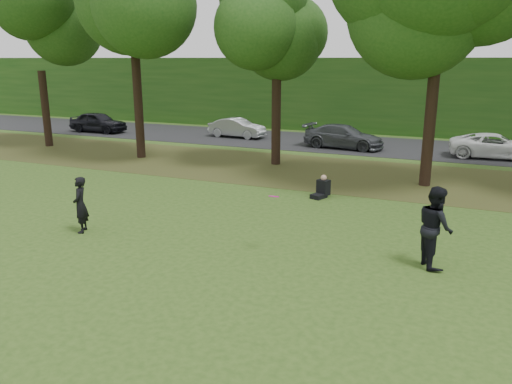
% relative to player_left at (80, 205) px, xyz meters
% --- Properties ---
extents(ground, '(120.00, 120.00, 0.00)m').
position_rel_player_left_xyz_m(ground, '(4.80, -2.55, -0.83)').
color(ground, '#2D4B17').
rests_on(ground, ground).
extents(leaf_litter, '(60.00, 7.00, 0.01)m').
position_rel_player_left_xyz_m(leaf_litter, '(4.80, 10.45, -0.82)').
color(leaf_litter, '#483319').
rests_on(leaf_litter, ground).
extents(street, '(70.00, 7.00, 0.02)m').
position_rel_player_left_xyz_m(street, '(4.80, 18.45, -0.82)').
color(street, black).
rests_on(street, ground).
extents(far_hedge, '(70.00, 3.00, 5.00)m').
position_rel_player_left_xyz_m(far_hedge, '(4.80, 24.45, 1.67)').
color(far_hedge, '#1D4814').
rests_on(far_hedge, ground).
extents(player_left, '(0.63, 0.72, 1.66)m').
position_rel_player_left_xyz_m(player_left, '(0.00, 0.00, 0.00)').
color(player_left, black).
rests_on(player_left, ground).
extents(player_right, '(1.10, 1.21, 2.01)m').
position_rel_player_left_xyz_m(player_right, '(9.66, 1.37, 0.18)').
color(player_right, black).
rests_on(player_right, ground).
extents(parked_cars, '(39.45, 3.41, 1.38)m').
position_rel_player_left_xyz_m(parked_cars, '(4.99, 17.04, -0.16)').
color(parked_cars, black).
rests_on(parked_cars, street).
extents(frisbee, '(0.33, 0.33, 0.11)m').
position_rel_player_left_xyz_m(frisbee, '(5.74, 0.69, 0.70)').
color(frisbee, '#F014A5').
rests_on(frisbee, ground).
extents(seated_person, '(0.64, 0.83, 0.83)m').
position_rel_player_left_xyz_m(seated_person, '(5.47, 6.43, -0.52)').
color(seated_person, black).
rests_on(seated_person, ground).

